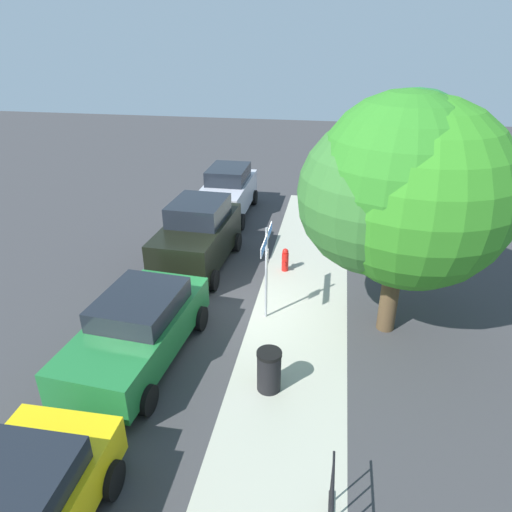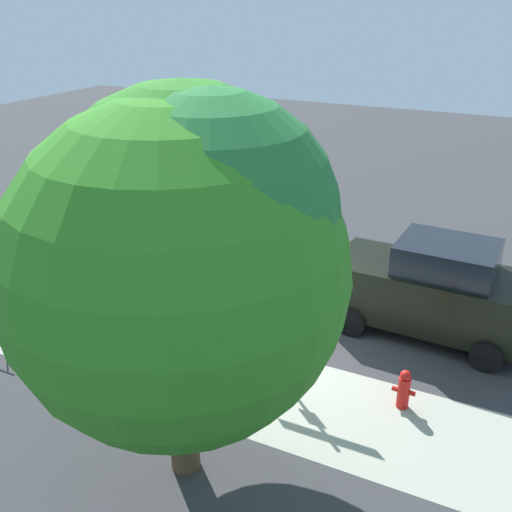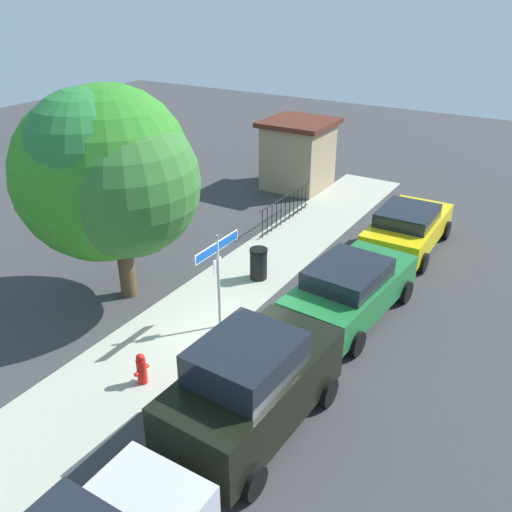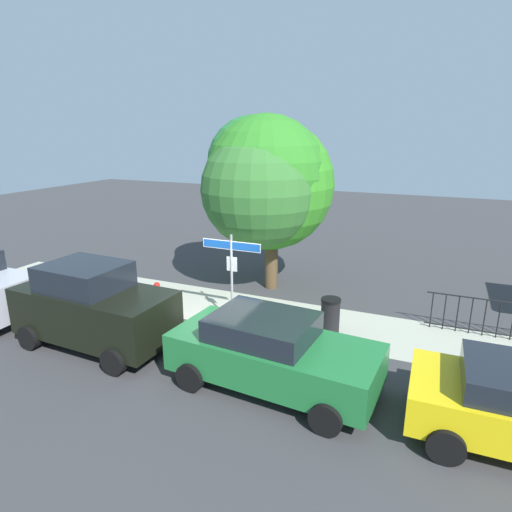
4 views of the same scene
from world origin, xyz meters
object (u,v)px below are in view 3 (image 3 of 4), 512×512
street_sign (218,262)px  fire_hydrant (141,369)px  car_yellow (408,227)px  utility_shed (298,154)px  trash_bin (259,264)px  shade_tree (108,172)px  car_green (350,288)px  car_black (253,385)px

street_sign → fire_hydrant: (-2.77, 0.20, -1.51)m
car_yellow → utility_shed: bearing=58.1°
trash_bin → utility_shed: bearing=19.7°
shade_tree → trash_bin: (3.08, -2.64, -3.29)m
fire_hydrant → trash_bin: bearing=3.1°
car_yellow → utility_shed: size_ratio=1.47×
fire_hydrant → trash_bin: 5.55m
shade_tree → trash_bin: 5.23m
utility_shed → trash_bin: size_ratio=2.98×
shade_tree → car_green: bearing=-66.2°
shade_tree → fire_hydrant: shade_tree is taller
shade_tree → utility_shed: (11.17, 0.26, -2.30)m
car_green → shade_tree: bearing=118.3°
street_sign → car_green: street_sign is taller
car_black → car_yellow: 9.83m
shade_tree → car_yellow: size_ratio=1.39×
shade_tree → car_yellow: (7.48, -5.81, -3.00)m
car_black → utility_shed: utility_shed is taller
shade_tree → fire_hydrant: 5.13m
street_sign → car_yellow: 7.73m
car_green → car_yellow: bearing=4.5°
street_sign → shade_tree: (-0.30, 3.14, 1.89)m
car_yellow → trash_bin: car_yellow is taller
shade_tree → car_black: bearing=-112.1°
car_black → car_yellow: (9.83, -0.02, -0.29)m
street_sign → car_green: (2.26, -2.66, -1.06)m
street_sign → fire_hydrant: street_sign is taller
car_black → fire_hydrant: size_ratio=5.41×
car_black → car_yellow: car_black is taller
street_sign → car_yellow: (7.17, -2.67, -1.11)m
car_black → shade_tree: bearing=70.3°
shade_tree → utility_shed: 11.41m
street_sign → utility_shed: (10.87, 3.40, -0.41)m
car_black → trash_bin: (5.43, 3.15, -0.58)m
street_sign → fire_hydrant: size_ratio=3.38×
car_yellow → fire_hydrant: size_ratio=5.52×
car_yellow → street_sign: bearing=159.1°
street_sign → trash_bin: size_ratio=2.69×
car_yellow → utility_shed: utility_shed is taller
car_green → fire_hydrant: car_green is taller
shade_tree → street_sign: bearing=-84.5°
fire_hydrant → car_black: bearing=-87.7°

